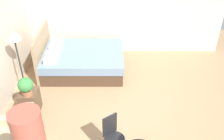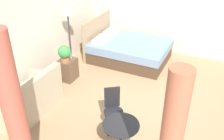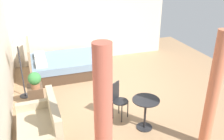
# 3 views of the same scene
# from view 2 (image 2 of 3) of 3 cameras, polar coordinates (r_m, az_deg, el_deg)

# --- Properties ---
(ground_plane) EXTENTS (8.64, 8.64, 0.02)m
(ground_plane) POSITION_cam_2_polar(r_m,az_deg,el_deg) (5.70, 8.41, -7.22)
(ground_plane) COLOR #9E7A56
(wall_back) EXTENTS (8.64, 0.12, 2.61)m
(wall_back) POSITION_cam_2_polar(r_m,az_deg,el_deg) (6.31, -16.01, 9.38)
(wall_back) COLOR beige
(wall_back) RESTS_ON ground
(wall_right) EXTENTS (0.12, 5.64, 2.61)m
(wall_right) POSITION_cam_2_polar(r_m,az_deg,el_deg) (7.62, 15.93, 12.82)
(wall_right) COLOR beige
(wall_right) RESTS_ON ground
(bed) EXTENTS (1.60, 2.16, 1.15)m
(bed) POSITION_cam_2_polar(r_m,az_deg,el_deg) (7.27, 3.60, 4.63)
(bed) COLOR #473323
(bed) RESTS_ON ground
(couch) EXTENTS (1.46, 0.84, 0.90)m
(couch) POSITION_cam_2_polar(r_m,az_deg,el_deg) (5.44, -18.44, -6.64)
(couch) COLOR tan
(couch) RESTS_ON ground
(nightstand) EXTENTS (0.43, 0.37, 0.55)m
(nightstand) POSITION_cam_2_polar(r_m,az_deg,el_deg) (6.39, -9.97, 0.13)
(nightstand) COLOR brown
(nightstand) RESTS_ON ground
(potted_plant) EXTENTS (0.31, 0.31, 0.42)m
(potted_plant) POSITION_cam_2_polar(r_m,az_deg,el_deg) (6.08, -10.74, 3.80)
(potted_plant) COLOR #935B3D
(potted_plant) RESTS_ON nightstand
(vase) EXTENTS (0.08, 0.08, 0.15)m
(vase) POSITION_cam_2_polar(r_m,az_deg,el_deg) (6.31, -9.55, 3.33)
(vase) COLOR silver
(vase) RESTS_ON nightstand
(floor_lamp) EXTENTS (0.31, 0.31, 1.69)m
(floor_lamp) POSITION_cam_2_polar(r_m,az_deg,el_deg) (6.53, -9.96, 11.58)
(floor_lamp) COLOR #2D2D33
(floor_lamp) RESTS_ON ground
(balcony_table) EXTENTS (0.59, 0.59, 0.72)m
(balcony_table) POSITION_cam_2_polar(r_m,az_deg,el_deg) (4.13, 1.99, -14.54)
(balcony_table) COLOR black
(balcony_table) RESTS_ON ground
(cafe_chair_near_window) EXTENTS (0.50, 0.50, 0.88)m
(cafe_chair_near_window) POSITION_cam_2_polar(r_m,az_deg,el_deg) (4.65, 0.18, -8.12)
(cafe_chair_near_window) COLOR black
(cafe_chair_near_window) RESTS_ON ground
(curtain_right) EXTENTS (0.30, 0.30, 2.39)m
(curtain_right) POSITION_cam_2_polar(r_m,az_deg,el_deg) (3.71, -21.36, -8.89)
(curtain_right) COLOR #C15B47
(curtain_right) RESTS_ON ground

